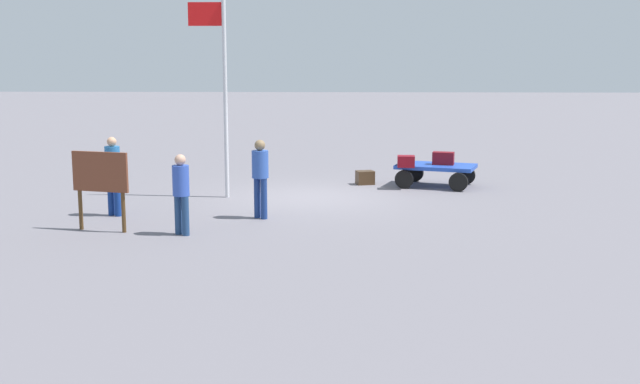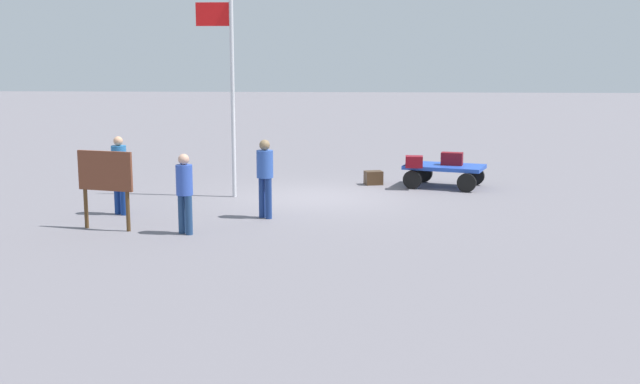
# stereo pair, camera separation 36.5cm
# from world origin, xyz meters

# --- Properties ---
(ground_plane) EXTENTS (120.00, 120.00, 0.00)m
(ground_plane) POSITION_xyz_m (0.00, 0.00, 0.00)
(ground_plane) COLOR slate
(luggage_cart) EXTENTS (2.31, 1.87, 0.59)m
(luggage_cart) POSITION_xyz_m (-3.19, -1.79, 0.45)
(luggage_cart) COLOR #2148B5
(luggage_cart) RESTS_ON ground
(suitcase_dark) EXTENTS (0.46, 0.39, 0.30)m
(suitcase_dark) POSITION_xyz_m (-2.37, -1.29, 0.74)
(suitcase_dark) COLOR maroon
(suitcase_dark) RESTS_ON luggage_cart
(suitcase_navy) EXTENTS (0.62, 0.43, 0.34)m
(suitcase_navy) POSITION_xyz_m (-3.40, -1.79, 0.76)
(suitcase_navy) COLOR maroon
(suitcase_navy) RESTS_ON luggage_cart
(suitcase_olive) EXTENTS (0.54, 0.47, 0.37)m
(suitcase_olive) POSITION_xyz_m (-1.32, -2.06, 0.19)
(suitcase_olive) COLOR #402B19
(suitcase_olive) RESTS_ON ground
(worker_lead) EXTENTS (0.50, 0.50, 1.70)m
(worker_lead) POSITION_xyz_m (1.03, 2.59, 1.00)
(worker_lead) COLOR navy
(worker_lead) RESTS_ON ground
(worker_trailing) EXTENTS (0.45, 0.45, 1.58)m
(worker_trailing) POSITION_xyz_m (2.39, 4.22, 0.91)
(worker_trailing) COLOR navy
(worker_trailing) RESTS_ON ground
(worker_supervisor) EXTENTS (0.44, 0.44, 1.73)m
(worker_supervisor) POSITION_xyz_m (4.25, 2.41, 1.00)
(worker_supervisor) COLOR navy
(worker_supervisor) RESTS_ON ground
(flagpole) EXTENTS (0.90, 0.10, 4.82)m
(flagpole) POSITION_xyz_m (2.24, 0.05, 2.85)
(flagpole) COLOR silver
(flagpole) RESTS_ON ground
(signboard) EXTENTS (1.19, 0.36, 1.59)m
(signboard) POSITION_xyz_m (4.05, 3.92, 1.07)
(signboard) COLOR #4C3319
(signboard) RESTS_ON ground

